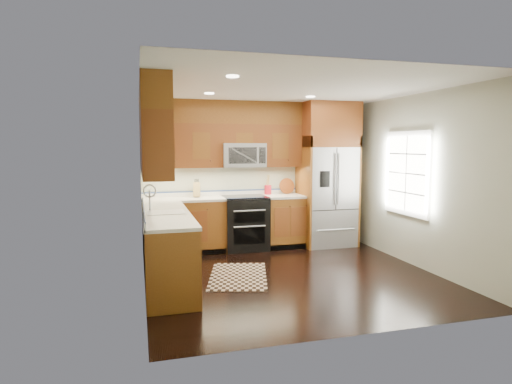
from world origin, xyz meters
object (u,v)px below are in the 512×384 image
object	(u,v)px
knife_block	(197,190)
range	(245,223)
utensil_crock	(268,188)
refrigerator	(327,174)
rug	(238,276)

from	to	relation	value
knife_block	range	bearing A→B (deg)	-11.54
range	utensil_crock	xyz separation A→B (m)	(0.49, 0.22, 0.59)
refrigerator	knife_block	world-z (taller)	refrigerator
range	rug	distance (m)	1.66
knife_block	utensil_crock	distance (m)	1.31
range	rug	world-z (taller)	range
rug	utensil_crock	xyz separation A→B (m)	(0.97, 1.75, 1.06)
knife_block	utensil_crock	xyz separation A→B (m)	(1.31, 0.06, -0.00)
rug	utensil_crock	distance (m)	2.26
range	refrigerator	world-z (taller)	refrigerator
rug	refrigerator	bearing A→B (deg)	51.13
utensil_crock	refrigerator	bearing A→B (deg)	-13.83
rug	utensil_crock	bearing A→B (deg)	75.88
range	knife_block	world-z (taller)	knife_block
utensil_crock	rug	bearing A→B (deg)	-118.97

